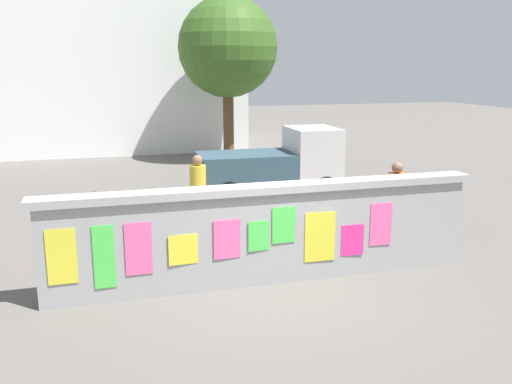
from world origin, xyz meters
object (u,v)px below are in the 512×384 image
object	(u,v)px
motorcycle	(124,212)
bicycle_far	(307,220)
auto_rickshaw_truck	(276,166)
person_bystander	(198,185)
tree_roadside	(228,48)
bicycle_near	(207,243)
person_walking	(396,194)

from	to	relation	value
motorcycle	bicycle_far	size ratio (longest dim) A/B	1.11
auto_rickshaw_truck	person_bystander	distance (m)	3.29
auto_rickshaw_truck	bicycle_far	distance (m)	3.37
tree_roadside	bicycle_near	bearing A→B (deg)	-105.66
bicycle_near	bicycle_far	bearing A→B (deg)	21.66
person_walking	person_bystander	xyz separation A→B (m)	(-3.55, 1.92, 0.00)
motorcycle	bicycle_far	world-z (taller)	bicycle_far
person_bystander	tree_roadside	world-z (taller)	tree_roadside
bicycle_far	person_walking	xyz separation A→B (m)	(1.52, -0.82, 0.62)
motorcycle	tree_roadside	world-z (taller)	tree_roadside
person_walking	tree_roadside	xyz separation A→B (m)	(-0.85, 10.35, 3.03)
auto_rickshaw_truck	person_walking	bearing A→B (deg)	-75.10
person_bystander	tree_roadside	xyz separation A→B (m)	(2.70, 8.43, 3.03)
person_walking	person_bystander	world-z (taller)	same
bicycle_near	person_walking	xyz separation A→B (m)	(3.77, 0.08, 0.62)
bicycle_far	tree_roadside	bearing A→B (deg)	85.94
auto_rickshaw_truck	person_walking	size ratio (longest dim) A/B	2.24
motorcycle	tree_roadside	xyz separation A→B (m)	(4.22, 8.22, 3.56)
auto_rickshaw_truck	bicycle_near	xyz separation A→B (m)	(-2.68, -4.19, -0.54)
person_bystander	bicycle_near	bearing A→B (deg)	-96.38
auto_rickshaw_truck	bicycle_far	bearing A→B (deg)	-97.41
auto_rickshaw_truck	bicycle_far	xyz separation A→B (m)	(-0.43, -3.30, -0.54)
auto_rickshaw_truck	tree_roadside	world-z (taller)	tree_roadside
bicycle_far	person_walking	distance (m)	1.84
bicycle_far	person_bystander	xyz separation A→B (m)	(-2.02, 1.10, 0.62)
bicycle_near	tree_roadside	xyz separation A→B (m)	(2.92, 10.43, 3.65)
person_walking	person_bystander	bearing A→B (deg)	151.59
bicycle_near	bicycle_far	xyz separation A→B (m)	(2.25, 0.89, 0.00)
person_bystander	bicycle_far	bearing A→B (deg)	-28.58
bicycle_far	person_bystander	world-z (taller)	person_bystander
auto_rickshaw_truck	person_walking	distance (m)	4.26
bicycle_near	bicycle_far	size ratio (longest dim) A/B	0.97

